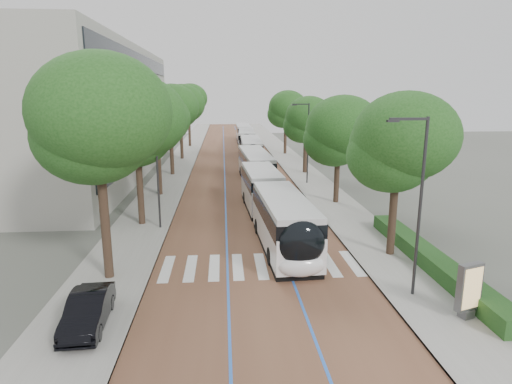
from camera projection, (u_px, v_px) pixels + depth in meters
ground at (259, 274)px, 21.96m from camera, size 160.00×160.00×0.00m
road at (235, 159)px, 60.81m from camera, size 11.00×140.00×0.02m
sidewalk_left at (182, 159)px, 60.24m from camera, size 4.00×140.00×0.12m
sidewalk_right at (288, 158)px, 61.37m from camera, size 4.00×140.00×0.12m
kerb_left at (196, 159)px, 60.38m from camera, size 0.20×140.00×0.14m
kerb_right at (274, 158)px, 61.22m from camera, size 0.20×140.00×0.14m
zebra_crossing at (261, 266)px, 22.94m from camera, size 10.55×3.60×0.01m
lane_line_left at (224, 159)px, 60.69m from camera, size 0.12×126.00×0.01m
lane_line_right at (247, 158)px, 60.93m from camera, size 0.12×126.00×0.01m
office_building at (58, 113)px, 46.12m from camera, size 18.11×40.00×14.00m
hedge at (431, 259)px, 22.53m from camera, size 1.20×14.00×0.80m
streetlight_near at (417, 194)px, 18.46m from camera, size 1.82×0.20×8.00m
streetlight_far at (306, 137)px, 42.74m from camera, size 1.82×0.20×8.00m
lamp_post_left at (157, 170)px, 28.35m from camera, size 0.14×0.14×8.00m
trees_left at (165, 113)px, 43.15m from camera, size 6.41×61.16×10.36m
trees_right at (318, 124)px, 42.28m from camera, size 6.03×47.68×8.94m
lead_bus at (273, 206)px, 28.78m from camera, size 3.42×18.50×3.20m
bus_queued_0 at (256, 168)px, 43.84m from camera, size 3.07×12.50×3.20m
bus_queued_1 at (251, 151)px, 56.52m from camera, size 2.79×12.45×3.20m
bus_queued_2 at (246, 140)px, 69.50m from camera, size 3.11×12.50×3.20m
bus_queued_3 at (243, 133)px, 81.84m from camera, size 2.57×12.40×3.20m
ad_panel at (469, 290)px, 17.20m from camera, size 1.16×0.64×2.34m
parked_car at (88, 310)px, 16.69m from camera, size 1.65×4.10×1.33m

